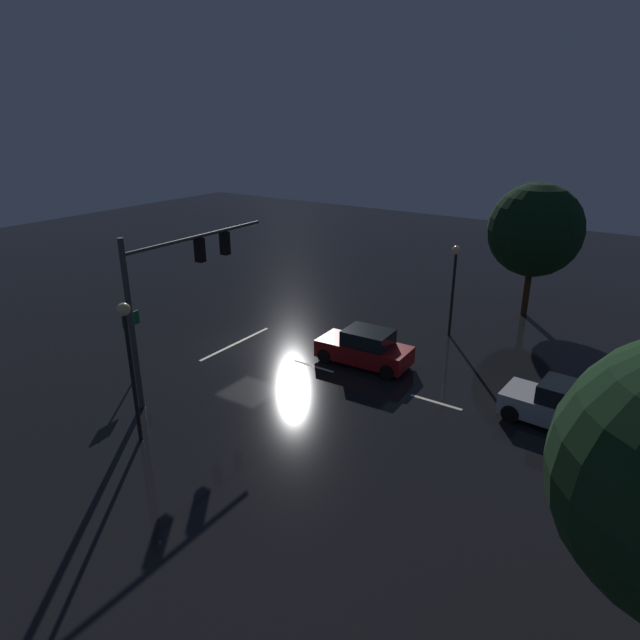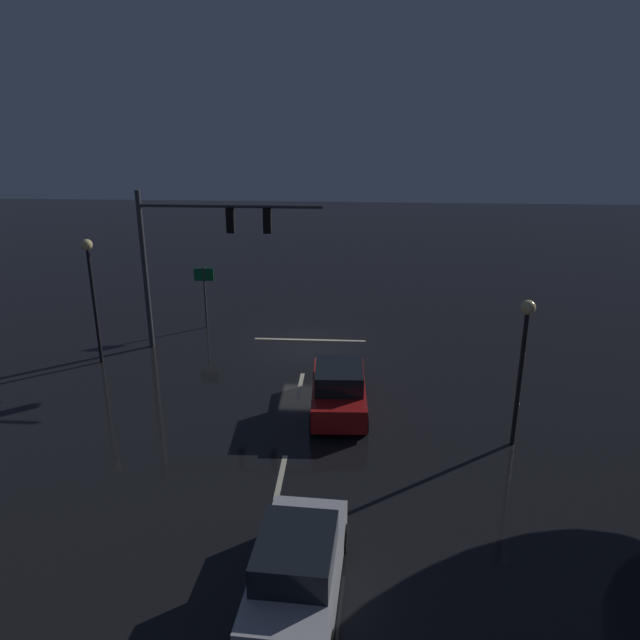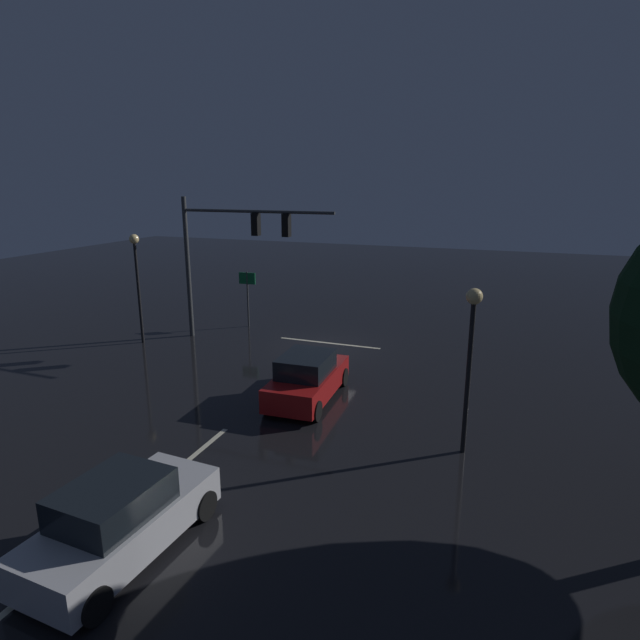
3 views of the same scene
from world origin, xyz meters
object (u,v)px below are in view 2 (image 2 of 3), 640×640
object	(u,v)px
car_distant	(297,568)
street_lamp_left_kerb	(524,345)
traffic_signal_assembly	(199,240)
car_approaching	(339,389)
route_sign	(204,284)
street_lamp_right_kerb	(91,278)

from	to	relation	value
car_distant	street_lamp_left_kerb	bearing A→B (deg)	-131.97
traffic_signal_assembly	car_distant	bearing A→B (deg)	110.85
car_approaching	route_sign	size ratio (longest dim) A/B	1.51
traffic_signal_assembly	street_lamp_right_kerb	xyz separation A→B (m)	(3.93, 1.83, -1.15)
traffic_signal_assembly	car_approaching	xyz separation A→B (m)	(-5.97, 5.38, -3.95)
street_lamp_right_kerb	street_lamp_left_kerb	bearing A→B (deg)	160.48
car_approaching	street_lamp_right_kerb	xyz separation A→B (m)	(9.90, -3.55, 2.80)
traffic_signal_assembly	car_approaching	world-z (taller)	traffic_signal_assembly
car_distant	route_sign	size ratio (longest dim) A/B	1.52
traffic_signal_assembly	route_sign	xyz separation A→B (m)	(0.56, -2.51, -2.63)
traffic_signal_assembly	car_approaching	bearing A→B (deg)	138.01
traffic_signal_assembly	street_lamp_right_kerb	bearing A→B (deg)	24.99
car_distant	route_sign	xyz separation A→B (m)	(5.94, -16.64, 1.32)
car_distant	street_lamp_left_kerb	distance (m)	9.52
street_lamp_right_kerb	route_sign	size ratio (longest dim) A/B	1.75
street_lamp_left_kerb	street_lamp_right_kerb	size ratio (longest dim) A/B	0.92
car_approaching	street_lamp_right_kerb	distance (m)	10.88
street_lamp_right_kerb	traffic_signal_assembly	bearing A→B (deg)	-155.01
street_lamp_left_kerb	car_distant	bearing A→B (deg)	48.03
street_lamp_left_kerb	street_lamp_right_kerb	world-z (taller)	street_lamp_right_kerb
traffic_signal_assembly	route_sign	world-z (taller)	traffic_signal_assembly
street_lamp_left_kerb	route_sign	world-z (taller)	street_lamp_left_kerb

